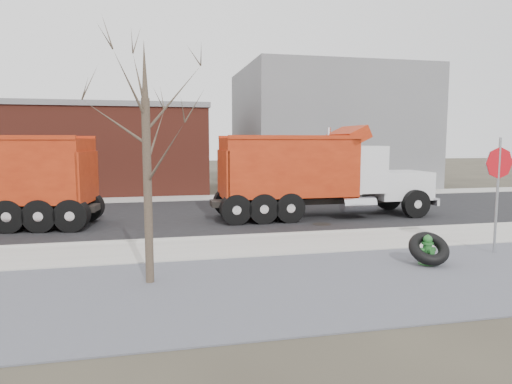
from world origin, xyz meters
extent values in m
plane|color=#383328|center=(0.00, 0.00, 0.00)|extent=(120.00, 120.00, 0.00)
cube|color=slate|center=(0.00, -3.50, 0.01)|extent=(60.00, 5.00, 0.03)
cube|color=#9E9B93|center=(0.00, 0.25, 0.03)|extent=(60.00, 2.50, 0.06)
cube|color=#9E9B93|center=(0.00, 1.55, 0.06)|extent=(60.00, 0.15, 0.11)
cube|color=black|center=(0.00, 6.30, 0.01)|extent=(60.00, 9.40, 0.02)
cube|color=#9E9B93|center=(0.00, 12.00, 0.03)|extent=(60.00, 2.00, 0.06)
cube|color=slate|center=(9.00, 18.00, 4.00)|extent=(12.00, 10.00, 8.00)
cube|color=maroon|center=(-10.00, 17.00, 2.50)|extent=(20.00, 8.00, 5.00)
cube|color=slate|center=(-10.00, 17.00, 5.15)|extent=(20.20, 8.20, 0.30)
cylinder|color=#382D23|center=(-3.20, -2.60, 2.00)|extent=(0.18, 0.18, 4.00)
cone|color=#382D23|center=(-3.20, -2.60, 4.60)|extent=(0.14, 0.14, 1.20)
cylinder|color=#2A6B28|center=(3.58, -2.62, 0.03)|extent=(0.41, 0.41, 0.06)
cylinder|color=#2A6B28|center=(3.58, -2.62, 0.31)|extent=(0.22, 0.22, 0.56)
cylinder|color=#2A6B28|center=(3.58, -2.62, 0.56)|extent=(0.28, 0.28, 0.05)
sphere|color=#2A6B28|center=(3.58, -2.62, 0.66)|extent=(0.23, 0.23, 0.23)
cylinder|color=#2A6B28|center=(3.58, -2.62, 0.75)|extent=(0.05, 0.05, 0.06)
cylinder|color=#2A6B28|center=(3.42, -2.63, 0.39)|extent=(0.12, 0.11, 0.10)
cylinder|color=#2A6B28|center=(3.74, -2.61, 0.39)|extent=(0.12, 0.11, 0.10)
cylinder|color=#2A6B28|center=(3.58, -2.78, 0.38)|extent=(0.15, 0.12, 0.14)
torus|color=black|center=(3.59, -2.66, 0.44)|extent=(1.17, 1.13, 0.84)
cylinder|color=gray|center=(6.06, -2.00, 1.60)|extent=(0.07, 0.07, 3.20)
cylinder|color=#B70D15|center=(6.06, -2.00, 2.51)|extent=(0.87, 0.07, 0.87)
cube|color=black|center=(3.47, 4.86, 0.69)|extent=(8.81, 0.94, 0.23)
cube|color=silver|center=(7.01, 4.85, 1.26)|extent=(2.28, 2.02, 1.13)
cube|color=silver|center=(8.08, 4.84, 1.26)|extent=(0.07, 1.80, 1.03)
cube|color=silver|center=(5.11, 4.86, 1.98)|extent=(1.66, 2.38, 1.85)
cube|color=black|center=(5.86, 4.85, 2.49)|extent=(0.06, 2.06, 0.82)
cube|color=#AC2D0E|center=(2.14, 4.87, 2.08)|extent=(5.16, 2.50, 2.27)
cylinder|color=silver|center=(4.27, 5.84, 2.44)|extent=(0.14, 0.14, 2.47)
cylinder|color=black|center=(7.22, 5.96, 0.59)|extent=(1.13, 0.31, 1.13)
cylinder|color=black|center=(7.21, 3.73, 0.59)|extent=(1.13, 0.31, 1.13)
cylinder|color=black|center=(0.90, 5.86, 0.59)|extent=(1.13, 0.31, 1.13)
cylinder|color=black|center=(0.89, 3.89, 0.59)|extent=(1.13, 0.31, 1.13)
cube|color=#AC2D0E|center=(-7.92, 5.09, 2.07)|extent=(5.40, 3.13, 2.25)
cylinder|color=black|center=(-6.84, 3.95, 0.58)|extent=(1.16, 0.46, 1.13)
cylinder|color=black|center=(-6.57, 5.89, 0.58)|extent=(1.16, 0.46, 1.13)
camera|label=1|loc=(-3.06, -12.58, 3.11)|focal=32.00mm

